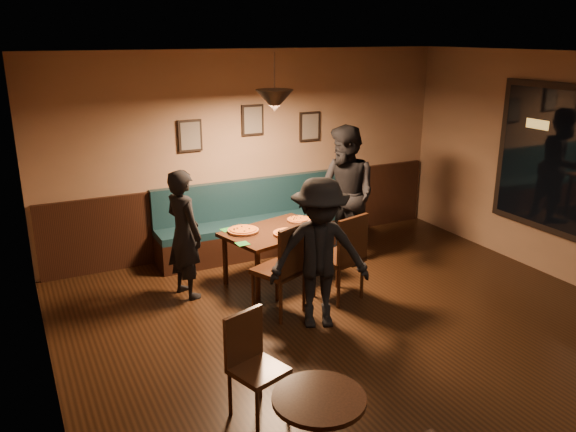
{
  "coord_description": "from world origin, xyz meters",
  "views": [
    {
      "loc": [
        -3.14,
        -3.92,
        2.99
      ],
      "look_at": [
        -0.25,
        1.86,
        0.95
      ],
      "focal_mm": 36.11,
      "sensor_mm": 36.0,
      "label": 1
    }
  ],
  "objects_px": {
    "chair_near_right": "(339,256)",
    "diner_left": "(184,234)",
    "chair_near_left": "(279,268)",
    "diner_right": "(346,196)",
    "dining_table": "(276,255)",
    "tabasco_bottle": "(311,222)",
    "cafe_chair_far": "(258,368)",
    "diner_front": "(320,254)",
    "booth_bench": "(262,218)",
    "soda_glass": "(328,225)"
  },
  "relations": [
    {
      "from": "diner_front",
      "to": "booth_bench",
      "type": "bearing_deg",
      "value": 101.83
    },
    {
      "from": "chair_near_left",
      "to": "cafe_chair_far",
      "type": "height_order",
      "value": "chair_near_left"
    },
    {
      "from": "chair_near_right",
      "to": "tabasco_bottle",
      "type": "relative_size",
      "value": 9.46
    },
    {
      "from": "diner_left",
      "to": "cafe_chair_far",
      "type": "height_order",
      "value": "diner_left"
    },
    {
      "from": "dining_table",
      "to": "cafe_chair_far",
      "type": "distance_m",
      "value": 2.73
    },
    {
      "from": "dining_table",
      "to": "cafe_chair_far",
      "type": "xyz_separation_m",
      "value": [
        -1.29,
        -2.41,
        0.1
      ]
    },
    {
      "from": "dining_table",
      "to": "tabasco_bottle",
      "type": "distance_m",
      "value": 0.61
    },
    {
      "from": "booth_bench",
      "to": "dining_table",
      "type": "bearing_deg",
      "value": -104.42
    },
    {
      "from": "dining_table",
      "to": "chair_near_left",
      "type": "height_order",
      "value": "chair_near_left"
    },
    {
      "from": "soda_glass",
      "to": "chair_near_right",
      "type": "bearing_deg",
      "value": -106.5
    },
    {
      "from": "diner_right",
      "to": "cafe_chair_far",
      "type": "bearing_deg",
      "value": -50.88
    },
    {
      "from": "diner_left",
      "to": "cafe_chair_far",
      "type": "xyz_separation_m",
      "value": [
        -0.16,
        -2.49,
        -0.33
      ]
    },
    {
      "from": "cafe_chair_far",
      "to": "booth_bench",
      "type": "bearing_deg",
      "value": -132.78
    },
    {
      "from": "booth_bench",
      "to": "diner_right",
      "type": "distance_m",
      "value": 1.27
    },
    {
      "from": "booth_bench",
      "to": "cafe_chair_far",
      "type": "relative_size",
      "value": 3.43
    },
    {
      "from": "booth_bench",
      "to": "chair_near_right",
      "type": "xyz_separation_m",
      "value": [
        0.19,
        -1.77,
        0.02
      ]
    },
    {
      "from": "dining_table",
      "to": "tabasco_bottle",
      "type": "xyz_separation_m",
      "value": [
        0.47,
        -0.06,
        0.39
      ]
    },
    {
      "from": "chair_near_right",
      "to": "tabasco_bottle",
      "type": "bearing_deg",
      "value": 72.56
    },
    {
      "from": "chair_near_right",
      "to": "tabasco_bottle",
      "type": "distance_m",
      "value": 0.76
    },
    {
      "from": "chair_near_left",
      "to": "diner_right",
      "type": "distance_m",
      "value": 1.8
    },
    {
      "from": "chair_near_left",
      "to": "soda_glass",
      "type": "relative_size",
      "value": 7.95
    },
    {
      "from": "booth_bench",
      "to": "chair_near_left",
      "type": "distance_m",
      "value": 1.9
    },
    {
      "from": "diner_left",
      "to": "chair_near_right",
      "type": "bearing_deg",
      "value": -135.4
    },
    {
      "from": "diner_left",
      "to": "tabasco_bottle",
      "type": "bearing_deg",
      "value": -111.51
    },
    {
      "from": "diner_left",
      "to": "diner_front",
      "type": "bearing_deg",
      "value": -158.86
    },
    {
      "from": "tabasco_bottle",
      "to": "cafe_chair_far",
      "type": "bearing_deg",
      "value": -126.85
    },
    {
      "from": "diner_left",
      "to": "soda_glass",
      "type": "distance_m",
      "value": 1.76
    },
    {
      "from": "chair_near_left",
      "to": "cafe_chair_far",
      "type": "relative_size",
      "value": 1.21
    },
    {
      "from": "booth_bench",
      "to": "soda_glass",
      "type": "relative_size",
      "value": 22.47
    },
    {
      "from": "dining_table",
      "to": "diner_front",
      "type": "relative_size",
      "value": 0.77
    },
    {
      "from": "dining_table",
      "to": "diner_right",
      "type": "bearing_deg",
      "value": -6.72
    },
    {
      "from": "chair_near_right",
      "to": "diner_left",
      "type": "distance_m",
      "value": 1.81
    },
    {
      "from": "diner_right",
      "to": "cafe_chair_far",
      "type": "distance_m",
      "value": 3.55
    },
    {
      "from": "soda_glass",
      "to": "booth_bench",
      "type": "bearing_deg",
      "value": 104.75
    },
    {
      "from": "diner_right",
      "to": "booth_bench",
      "type": "bearing_deg",
      "value": -141.82
    },
    {
      "from": "chair_near_left",
      "to": "diner_front",
      "type": "height_order",
      "value": "diner_front"
    },
    {
      "from": "booth_bench",
      "to": "dining_table",
      "type": "height_order",
      "value": "booth_bench"
    },
    {
      "from": "chair_near_left",
      "to": "cafe_chair_far",
      "type": "distance_m",
      "value": 1.85
    },
    {
      "from": "chair_near_right",
      "to": "diner_left",
      "type": "bearing_deg",
      "value": 136.14
    },
    {
      "from": "booth_bench",
      "to": "tabasco_bottle",
      "type": "height_order",
      "value": "booth_bench"
    },
    {
      "from": "chair_near_right",
      "to": "diner_front",
      "type": "height_order",
      "value": "diner_front"
    },
    {
      "from": "diner_right",
      "to": "tabasco_bottle",
      "type": "relative_size",
      "value": 16.8
    },
    {
      "from": "dining_table",
      "to": "chair_near_right",
      "type": "relative_size",
      "value": 1.19
    },
    {
      "from": "dining_table",
      "to": "chair_near_right",
      "type": "distance_m",
      "value": 0.92
    },
    {
      "from": "diner_right",
      "to": "cafe_chair_far",
      "type": "xyz_separation_m",
      "value": [
        -2.4,
        -2.57,
        -0.49
      ]
    },
    {
      "from": "chair_near_left",
      "to": "diner_left",
      "type": "height_order",
      "value": "diner_left"
    },
    {
      "from": "diner_left",
      "to": "diner_right",
      "type": "relative_size",
      "value": 0.83
    },
    {
      "from": "cafe_chair_far",
      "to": "dining_table",
      "type": "bearing_deg",
      "value": -136.52
    },
    {
      "from": "soda_glass",
      "to": "cafe_chair_far",
      "type": "xyz_separation_m",
      "value": [
        -1.88,
        -2.12,
        -0.3
      ]
    },
    {
      "from": "diner_front",
      "to": "soda_glass",
      "type": "relative_size",
      "value": 12.13
    }
  ]
}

